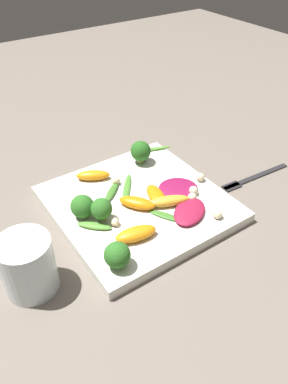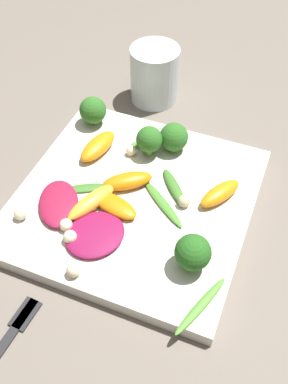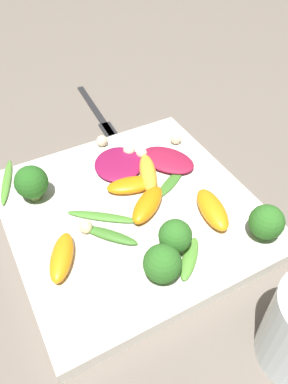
% 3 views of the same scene
% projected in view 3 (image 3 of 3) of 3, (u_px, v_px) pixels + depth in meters
% --- Properties ---
extents(ground_plane, '(2.40, 2.40, 0.00)m').
position_uv_depth(ground_plane, '(132.00, 217.00, 0.50)').
color(ground_plane, '#6B6056').
extents(plate, '(0.31, 0.31, 0.02)m').
position_uv_depth(plate, '(132.00, 212.00, 0.49)').
color(plate, silver).
rests_on(plate, ground_plane).
extents(fork, '(0.03, 0.18, 0.01)m').
position_uv_depth(fork, '(98.00, 114.00, 0.67)').
color(fork, '#262628').
rests_on(fork, ground_plane).
extents(radicchio_leaf_0, '(0.09, 0.10, 0.01)m').
position_uv_depth(radicchio_leaf_0, '(167.00, 160.00, 0.54)').
color(radicchio_leaf_0, maroon).
rests_on(radicchio_leaf_0, plate).
extents(radicchio_leaf_1, '(0.10, 0.10, 0.01)m').
position_uv_depth(radicchio_leaf_1, '(118.00, 164.00, 0.54)').
color(radicchio_leaf_1, maroon).
rests_on(radicchio_leaf_1, plate).
extents(orange_segment_0, '(0.05, 0.08, 0.02)m').
position_uv_depth(orange_segment_0, '(148.00, 173.00, 0.52)').
color(orange_segment_0, '#FCAD33').
rests_on(orange_segment_0, plate).
extents(orange_segment_1, '(0.05, 0.07, 0.02)m').
position_uv_depth(orange_segment_1, '(62.00, 257.00, 0.42)').
color(orange_segment_1, orange).
rests_on(orange_segment_1, plate).
extents(orange_segment_2, '(0.07, 0.05, 0.01)m').
position_uv_depth(orange_segment_2, '(132.00, 185.00, 0.50)').
color(orange_segment_2, orange).
rests_on(orange_segment_2, plate).
extents(orange_segment_3, '(0.04, 0.08, 0.02)m').
position_uv_depth(orange_segment_3, '(212.00, 209.00, 0.47)').
color(orange_segment_3, orange).
rests_on(orange_segment_3, plate).
extents(orange_segment_4, '(0.07, 0.06, 0.02)m').
position_uv_depth(orange_segment_4, '(148.00, 204.00, 0.48)').
color(orange_segment_4, orange).
rests_on(orange_segment_4, plate).
extents(broccoli_floret_0, '(0.04, 0.04, 0.05)m').
position_uv_depth(broccoli_floret_0, '(175.00, 236.00, 0.42)').
color(broccoli_floret_0, '#84AD5B').
rests_on(broccoli_floret_0, plate).
extents(broccoli_floret_1, '(0.04, 0.04, 0.04)m').
position_uv_depth(broccoli_floret_1, '(162.00, 264.00, 0.40)').
color(broccoli_floret_1, '#7A9E51').
rests_on(broccoli_floret_1, plate).
extents(broccoli_floret_2, '(0.04, 0.04, 0.05)m').
position_uv_depth(broccoli_floret_2, '(31.00, 183.00, 0.48)').
color(broccoli_floret_2, '#7A9E51').
rests_on(broccoli_floret_2, plate).
extents(broccoli_floret_3, '(0.04, 0.04, 0.05)m').
position_uv_depth(broccoli_floret_3, '(267.00, 222.00, 0.44)').
color(broccoli_floret_3, '#7A9E51').
rests_on(broccoli_floret_3, plate).
extents(arugula_sprig_0, '(0.06, 0.06, 0.01)m').
position_uv_depth(arugula_sprig_0, '(110.00, 235.00, 0.45)').
color(arugula_sprig_0, '#3D7528').
rests_on(arugula_sprig_0, plate).
extents(arugula_sprig_1, '(0.06, 0.05, 0.01)m').
position_uv_depth(arugula_sprig_1, '(190.00, 258.00, 0.42)').
color(arugula_sprig_1, '#518E33').
rests_on(arugula_sprig_1, plate).
extents(arugula_sprig_2, '(0.07, 0.05, 0.00)m').
position_uv_depth(arugula_sprig_2, '(171.00, 183.00, 0.52)').
color(arugula_sprig_2, '#3D7528').
rests_on(arugula_sprig_2, plate).
extents(arugula_sprig_3, '(0.04, 0.09, 0.01)m').
position_uv_depth(arugula_sprig_3, '(7.00, 181.00, 0.52)').
color(arugula_sprig_3, '#518E33').
rests_on(arugula_sprig_3, plate).
extents(arugula_sprig_4, '(0.08, 0.07, 0.01)m').
position_uv_depth(arugula_sprig_4, '(104.00, 218.00, 0.47)').
color(arugula_sprig_4, '#47842D').
rests_on(arugula_sprig_4, plate).
extents(macadamia_nut_0, '(0.02, 0.02, 0.02)m').
position_uv_depth(macadamia_nut_0, '(102.00, 141.00, 0.57)').
color(macadamia_nut_0, beige).
rests_on(macadamia_nut_0, plate).
extents(macadamia_nut_1, '(0.02, 0.02, 0.02)m').
position_uv_depth(macadamia_nut_1, '(129.00, 150.00, 0.56)').
color(macadamia_nut_1, beige).
rests_on(macadamia_nut_1, plate).
extents(macadamia_nut_2, '(0.02, 0.02, 0.02)m').
position_uv_depth(macadamia_nut_2, '(176.00, 139.00, 0.58)').
color(macadamia_nut_2, beige).
rests_on(macadamia_nut_2, plate).
extents(macadamia_nut_3, '(0.02, 0.02, 0.02)m').
position_uv_depth(macadamia_nut_3, '(186.00, 232.00, 0.45)').
color(macadamia_nut_3, beige).
rests_on(macadamia_nut_3, plate).
extents(macadamia_nut_4, '(0.02, 0.02, 0.02)m').
position_uv_depth(macadamia_nut_4, '(86.00, 227.00, 0.45)').
color(macadamia_nut_4, beige).
rests_on(macadamia_nut_4, plate).
extents(macadamia_nut_5, '(0.02, 0.02, 0.02)m').
position_uv_depth(macadamia_nut_5, '(142.00, 153.00, 0.55)').
color(macadamia_nut_5, beige).
rests_on(macadamia_nut_5, plate).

